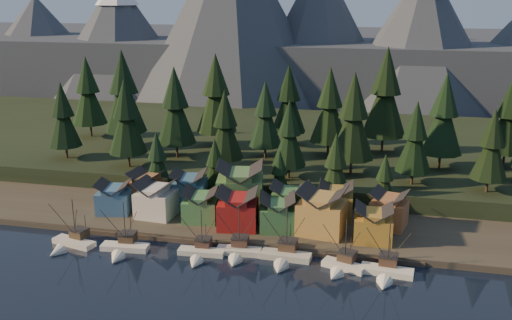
% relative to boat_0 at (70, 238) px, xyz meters
% --- Properties ---
extents(ground, '(500.00, 500.00, 0.00)m').
position_rel_boat_0_xyz_m(ground, '(35.61, -7.44, -2.20)').
color(ground, black).
rests_on(ground, ground).
extents(shore_strip, '(400.00, 50.00, 1.50)m').
position_rel_boat_0_xyz_m(shore_strip, '(35.61, 32.56, -1.45)').
color(shore_strip, '#373128').
rests_on(shore_strip, ground).
extents(hillside, '(420.00, 100.00, 6.00)m').
position_rel_boat_0_xyz_m(hillside, '(35.61, 82.56, 0.80)').
color(hillside, black).
rests_on(hillside, ground).
extents(dock, '(80.00, 4.00, 1.00)m').
position_rel_boat_0_xyz_m(dock, '(35.61, 9.06, -1.70)').
color(dock, '#4A4035').
rests_on(dock, ground).
extents(mountain_ridge, '(560.00, 190.00, 90.00)m').
position_rel_boat_0_xyz_m(mountain_ridge, '(31.41, 206.15, 23.85)').
color(mountain_ridge, '#474E5B').
rests_on(mountain_ridge, ground).
extents(boat_0, '(10.75, 11.28, 11.74)m').
position_rel_boat_0_xyz_m(boat_0, '(0.00, 0.00, 0.00)').
color(boat_0, beige).
rests_on(boat_0, ground).
extents(boat_1, '(10.81, 11.63, 11.94)m').
position_rel_boat_0_xyz_m(boat_1, '(12.48, 0.20, 0.02)').
color(boat_1, white).
rests_on(boat_1, ground).
extents(boat_2, '(10.33, 11.18, 11.03)m').
position_rel_boat_0_xyz_m(boat_2, '(29.34, 1.79, -0.19)').
color(boat_2, silver).
rests_on(boat_2, ground).
extents(boat_3, '(9.94, 10.73, 11.98)m').
position_rel_boat_0_xyz_m(boat_3, '(37.05, 3.90, 0.13)').
color(boat_3, silver).
rests_on(boat_3, ground).
extents(boat_4, '(10.98, 11.87, 12.78)m').
position_rel_boat_0_xyz_m(boat_4, '(47.16, 3.70, 0.24)').
color(boat_4, beige).
rests_on(boat_4, ground).
extents(boat_5, '(9.47, 10.07, 11.55)m').
position_rel_boat_0_xyz_m(boat_5, '(59.15, 2.18, 0.10)').
color(boat_5, silver).
rests_on(boat_5, ground).
extents(boat_6, '(10.86, 11.65, 12.39)m').
position_rel_boat_0_xyz_m(boat_6, '(67.88, 1.52, 0.15)').
color(boat_6, white).
rests_on(boat_6, ground).
extents(house_front_0, '(9.19, 8.84, 7.95)m').
position_rel_boat_0_xyz_m(house_front_0, '(2.08, 17.78, 3.47)').
color(house_front_0, '#3B638C').
rests_on(house_front_0, shore_strip).
extents(house_front_1, '(9.29, 8.97, 9.01)m').
position_rel_boat_0_xyz_m(house_front_1, '(13.11, 17.64, 4.03)').
color(house_front_1, beige).
rests_on(house_front_1, shore_strip).
extents(house_front_2, '(9.08, 9.13, 7.82)m').
position_rel_boat_0_xyz_m(house_front_2, '(24.39, 17.56, 3.40)').
color(house_front_2, '#478246').
rests_on(house_front_2, shore_strip).
extents(house_front_3, '(10.01, 9.65, 9.09)m').
position_rel_boat_0_xyz_m(house_front_3, '(34.11, 15.41, 4.07)').
color(house_front_3, maroon).
rests_on(house_front_3, shore_strip).
extents(house_front_4, '(9.35, 9.85, 8.12)m').
position_rel_boat_0_xyz_m(house_front_4, '(43.20, 16.47, 3.56)').
color(house_front_4, '#437A42').
rests_on(house_front_4, shore_strip).
extents(house_front_5, '(11.29, 10.52, 10.57)m').
position_rel_boat_0_xyz_m(house_front_5, '(53.30, 16.51, 4.85)').
color(house_front_5, '#B0843E').
rests_on(house_front_5, shore_strip).
extents(house_front_6, '(8.38, 7.94, 8.13)m').
position_rel_boat_0_xyz_m(house_front_6, '(64.73, 14.85, 3.57)').
color(house_front_6, '#AE802C').
rests_on(house_front_6, shore_strip).
extents(house_back_0, '(8.80, 8.52, 8.74)m').
position_rel_boat_0_xyz_m(house_back_0, '(7.67, 25.04, 3.89)').
color(house_back_0, '#956035').
rests_on(house_back_0, shore_strip).
extents(house_back_1, '(9.69, 9.77, 9.47)m').
position_rel_boat_0_xyz_m(house_back_1, '(18.93, 25.18, 4.26)').
color(house_back_1, '#355F7E').
rests_on(house_back_1, shore_strip).
extents(house_back_2, '(12.88, 12.15, 11.85)m').
position_rel_boat_0_xyz_m(house_back_2, '(31.78, 26.62, 5.52)').
color(house_back_2, '#4E7A42').
rests_on(house_back_2, shore_strip).
extents(house_back_3, '(9.01, 8.09, 8.85)m').
position_rel_boat_0_xyz_m(house_back_3, '(44.82, 23.03, 3.95)').
color(house_back_3, '#3B6D3B').
rests_on(house_back_3, shore_strip).
extents(house_back_4, '(8.41, 8.11, 8.74)m').
position_rel_boat_0_xyz_m(house_back_4, '(55.56, 26.15, 3.89)').
color(house_back_4, olive).
rests_on(house_back_4, shore_strip).
extents(house_back_5, '(9.37, 9.44, 8.71)m').
position_rel_boat_0_xyz_m(house_back_5, '(68.01, 23.47, 3.87)').
color(house_back_5, '#A3633A').
rests_on(house_back_5, shore_strip).
extents(tree_hill_0, '(9.84, 9.84, 22.92)m').
position_rel_boat_0_xyz_m(tree_hill_0, '(-26.39, 44.56, 16.32)').
color(tree_hill_0, '#332319').
rests_on(tree_hill_0, hillside).
extents(tree_hill_1, '(13.31, 13.31, 31.00)m').
position_rel_boat_0_xyz_m(tree_hill_1, '(-14.39, 60.56, 20.75)').
color(tree_hill_1, '#332319').
rests_on(tree_hill_1, hillside).
extents(tree_hill_2, '(10.88, 10.88, 25.35)m').
position_rel_boat_0_xyz_m(tree_hill_2, '(-4.39, 40.56, 17.65)').
color(tree_hill_2, '#332319').
rests_on(tree_hill_2, hillside).
extents(tree_hill_3, '(11.73, 11.73, 27.33)m').
position_rel_boat_0_xyz_m(tree_hill_3, '(5.61, 52.56, 18.74)').
color(tree_hill_3, '#332319').
rests_on(tree_hill_3, hillside).
extents(tree_hill_4, '(12.80, 12.80, 29.82)m').
position_rel_boat_0_xyz_m(tree_hill_4, '(13.61, 67.56, 20.10)').
color(tree_hill_4, '#332319').
rests_on(tree_hill_4, hillside).
extents(tree_hill_5, '(9.85, 9.85, 22.94)m').
position_rel_boat_0_xyz_m(tree_hill_5, '(23.61, 42.56, 16.33)').
color(tree_hill_5, '#332319').
rests_on(tree_hill_5, hillside).
extents(tree_hill_6, '(10.05, 10.05, 23.41)m').
position_rel_boat_0_xyz_m(tree_hill_6, '(31.61, 57.56, 16.59)').
color(tree_hill_6, '#332319').
rests_on(tree_hill_6, hillside).
extents(tree_hill_7, '(9.14, 9.14, 21.28)m').
position_rel_boat_0_xyz_m(tree_hill_7, '(41.61, 40.56, 15.43)').
color(tree_hill_7, '#332319').
rests_on(tree_hill_7, hillside).
extents(tree_hill_8, '(11.58, 11.58, 26.98)m').
position_rel_boat_0_xyz_m(tree_hill_8, '(49.61, 64.56, 18.55)').
color(tree_hill_8, '#332319').
rests_on(tree_hill_8, hillside).
extents(tree_hill_9, '(12.06, 12.06, 28.10)m').
position_rel_boat_0_xyz_m(tree_hill_9, '(57.61, 47.56, 19.16)').
color(tree_hill_9, '#332319').
rests_on(tree_hill_9, hillside).
extents(tree_hill_10, '(13.96, 13.96, 32.53)m').
position_rel_boat_0_xyz_m(tree_hill_10, '(65.61, 72.56, 21.58)').
color(tree_hill_10, '#332319').
rests_on(tree_hill_10, hillside).
extents(tree_hill_11, '(9.38, 9.38, 21.85)m').
position_rel_boat_0_xyz_m(tree_hill_11, '(73.61, 42.56, 15.74)').
color(tree_hill_11, '#332319').
rests_on(tree_hill_11, hillside).
extents(tree_hill_12, '(11.61, 11.61, 27.04)m').
position_rel_boat_0_xyz_m(tree_hill_12, '(81.61, 58.56, 18.58)').
color(tree_hill_12, '#332319').
rests_on(tree_hill_12, hillside).
extents(tree_hill_13, '(9.04, 9.04, 21.05)m').
position_rel_boat_0_xyz_m(tree_hill_13, '(91.61, 40.56, 15.30)').
color(tree_hill_13, '#332319').
rests_on(tree_hill_13, hillside).
extents(tree_hill_14, '(11.02, 11.02, 25.67)m').
position_rel_boat_0_xyz_m(tree_hill_14, '(99.61, 64.56, 17.83)').
color(tree_hill_14, '#332319').
rests_on(tree_hill_14, hillside).
extents(tree_hill_15, '(11.24, 11.24, 26.18)m').
position_rel_boat_0_xyz_m(tree_hill_15, '(35.61, 74.56, 18.11)').
color(tree_hill_15, '#332319').
rests_on(tree_hill_15, hillside).
extents(tree_hill_16, '(11.77, 11.77, 27.42)m').
position_rel_boat_0_xyz_m(tree_hill_16, '(-32.39, 70.56, 18.79)').
color(tree_hill_16, '#332319').
rests_on(tree_hill_16, hillside).
extents(tree_shore_0, '(7.45, 7.45, 17.35)m').
position_rel_boat_0_xyz_m(tree_shore_0, '(7.61, 32.56, 8.77)').
color(tree_shore_0, '#332319').
rests_on(tree_shore_0, shore_strip).
extents(tree_shore_1, '(7.05, 7.05, 16.43)m').
position_rel_boat_0_xyz_m(tree_shore_1, '(23.61, 32.56, 8.27)').
color(tree_shore_1, '#332319').
rests_on(tree_shore_1, shore_strip).
extents(tree_shore_2, '(6.18, 6.18, 14.40)m').
position_rel_boat_0_xyz_m(tree_shore_2, '(40.61, 32.56, 7.16)').
color(tree_shore_2, '#332319').
rests_on(tree_shore_2, shore_strip).
extents(tree_shore_3, '(8.43, 8.43, 19.64)m').
position_rel_boat_0_xyz_m(tree_shore_3, '(54.61, 32.56, 10.02)').
color(tree_shore_3, '#332319').
rests_on(tree_shore_3, shore_strip).
extents(tree_shore_4, '(6.45, 6.45, 15.02)m').
position_rel_boat_0_xyz_m(tree_shore_4, '(66.61, 32.56, 7.49)').
color(tree_shore_4, '#332319').
rests_on(tree_shore_4, shore_strip).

